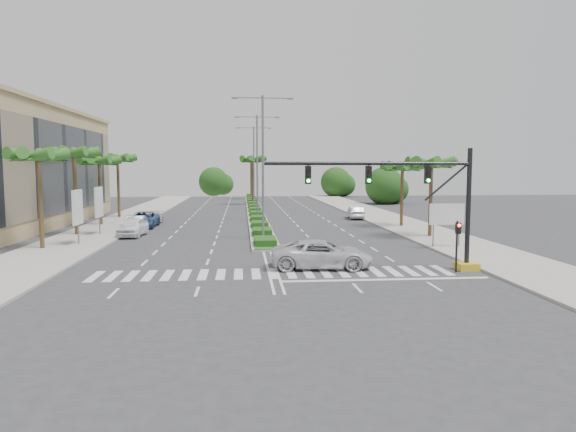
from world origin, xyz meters
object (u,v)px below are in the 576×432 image
car_right (356,212)px  car_parked_c (143,220)px  car_parked_b (135,224)px  car_parked_a (133,227)px  car_crossing (322,254)px  car_parked_d (151,218)px

car_right → car_parked_c: bearing=21.8°
car_parked_b → car_parked_c: (0.00, 3.92, 0.03)m
car_parked_a → car_parked_b: bearing=101.9°
car_crossing → car_right: bearing=-11.6°
car_parked_b → car_crossing: size_ratio=0.76×
car_parked_b → car_right: (23.51, 10.87, -0.02)m
car_parked_c → car_right: bearing=16.7°
car_crossing → car_right: (8.69, 29.46, -0.11)m
car_parked_d → car_parked_a: bearing=-82.4°
car_right → car_parked_a: bearing=35.8°
car_parked_a → car_parked_c: car_parked_a is taller
car_parked_a → car_crossing: 21.45m
car_parked_a → car_parked_c: 6.67m
car_parked_d → car_crossing: size_ratio=0.72×
car_parked_b → car_parked_d: (0.23, 7.35, -0.13)m
car_parked_b → car_parked_d: 7.36m
car_parked_a → car_crossing: size_ratio=0.79×
car_parked_b → car_right: 25.90m
car_parked_a → car_right: (23.13, 13.61, -0.08)m
car_parked_a → car_parked_c: bearing=97.3°
car_crossing → car_right: car_crossing is taller
car_parked_d → car_right: size_ratio=0.98×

